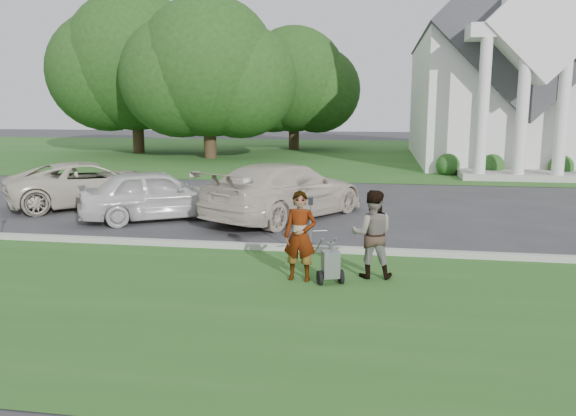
% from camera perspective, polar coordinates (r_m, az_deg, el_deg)
% --- Properties ---
extents(ground, '(120.00, 120.00, 0.00)m').
position_cam_1_polar(ground, '(12.10, -2.05, -5.00)').
color(ground, '#333335').
rests_on(ground, ground).
extents(grass_strip, '(80.00, 7.00, 0.01)m').
position_cam_1_polar(grass_strip, '(9.31, -5.70, -9.78)').
color(grass_strip, '#245A1F').
rests_on(grass_strip, ground).
extents(church_lawn, '(80.00, 30.00, 0.01)m').
position_cam_1_polar(church_lawn, '(38.64, 5.82, 5.55)').
color(church_lawn, '#245A1F').
rests_on(church_lawn, ground).
extents(curb, '(80.00, 0.18, 0.15)m').
position_cam_1_polar(curb, '(12.60, -1.56, -4.02)').
color(curb, '#9E9E93').
rests_on(curb, ground).
extents(church, '(9.19, 19.00, 24.10)m').
position_cam_1_polar(church, '(35.30, 20.81, 14.15)').
color(church, white).
rests_on(church, ground).
extents(tree_left, '(10.63, 8.40, 9.71)m').
position_cam_1_polar(tree_left, '(35.03, -8.11, 13.37)').
color(tree_left, '#332316').
rests_on(tree_left, ground).
extents(tree_far, '(11.64, 9.20, 10.73)m').
position_cam_1_polar(tree_far, '(39.99, -15.29, 13.57)').
color(tree_far, '#332316').
rests_on(tree_far, ground).
extents(tree_back, '(9.61, 7.60, 8.89)m').
position_cam_1_polar(tree_back, '(41.93, 0.59, 12.44)').
color(tree_back, '#332316').
rests_on(tree_back, ground).
extents(striping_cart, '(0.67, 0.98, 0.85)m').
position_cam_1_polar(striping_cart, '(10.22, 4.33, -5.79)').
color(striping_cart, black).
rests_on(striping_cart, ground).
extents(person_left, '(0.63, 0.44, 1.66)m').
position_cam_1_polar(person_left, '(10.30, 1.23, -2.95)').
color(person_left, '#999999').
rests_on(person_left, ground).
extents(person_right, '(0.83, 0.66, 1.66)m').
position_cam_1_polar(person_right, '(10.60, 8.52, -2.70)').
color(person_right, '#999999').
rests_on(person_right, ground).
extents(parking_meter_near, '(0.10, 0.09, 1.34)m').
position_cam_1_polar(parking_meter_near, '(11.82, 2.30, -1.15)').
color(parking_meter_near, gray).
rests_on(parking_meter_near, ground).
extents(car_a, '(5.47, 5.13, 1.43)m').
position_cam_1_polar(car_a, '(19.23, -19.38, 2.34)').
color(car_a, beige).
rests_on(car_a, ground).
extents(car_b, '(4.57, 3.61, 1.46)m').
position_cam_1_polar(car_b, '(16.31, -13.14, 1.36)').
color(car_b, silver).
rests_on(car_b, ground).
extents(car_c, '(4.70, 5.92, 1.61)m').
position_cam_1_polar(car_c, '(16.08, -0.28, 1.78)').
color(car_c, beige).
rests_on(car_c, ground).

